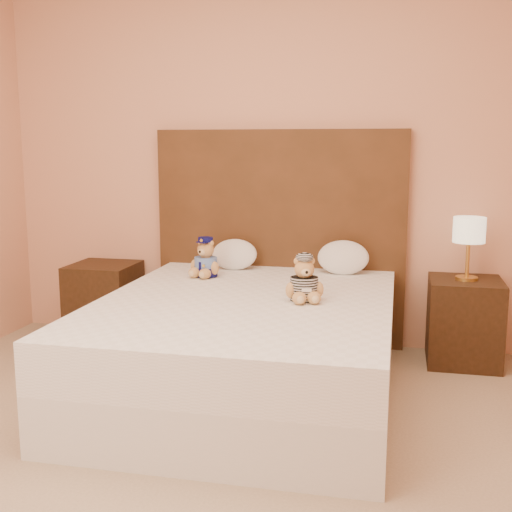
{
  "coord_description": "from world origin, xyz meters",
  "views": [
    {
      "loc": [
        0.81,
        -2.18,
        1.39
      ],
      "look_at": [
        0.0,
        1.45,
        0.75
      ],
      "focal_mm": 45.0,
      "sensor_mm": 36.0,
      "label": 1
    }
  ],
  "objects_px": {
    "teddy_police": "(206,257)",
    "nightstand_left": "(104,301)",
    "nightstand_right": "(464,322)",
    "teddy_prisoner": "(304,279)",
    "pillow_right": "(343,256)",
    "lamp": "(469,233)",
    "pillow_left": "(234,253)",
    "bed": "(246,346)"
  },
  "relations": [
    {
      "from": "nightstand_right",
      "to": "pillow_left",
      "type": "relative_size",
      "value": 1.74
    },
    {
      "from": "nightstand_right",
      "to": "teddy_police",
      "type": "bearing_deg",
      "value": -170.89
    },
    {
      "from": "nightstand_right",
      "to": "teddy_prisoner",
      "type": "height_order",
      "value": "teddy_prisoner"
    },
    {
      "from": "teddy_police",
      "to": "nightstand_left",
      "type": "bearing_deg",
      "value": 179.91
    },
    {
      "from": "bed",
      "to": "pillow_left",
      "type": "relative_size",
      "value": 6.32
    },
    {
      "from": "nightstand_right",
      "to": "teddy_police",
      "type": "relative_size",
      "value": 2.16
    },
    {
      "from": "pillow_right",
      "to": "pillow_left",
      "type": "bearing_deg",
      "value": 180.0
    },
    {
      "from": "bed",
      "to": "nightstand_right",
      "type": "distance_m",
      "value": 1.48
    },
    {
      "from": "lamp",
      "to": "pillow_left",
      "type": "distance_m",
      "value": 1.54
    },
    {
      "from": "nightstand_left",
      "to": "pillow_left",
      "type": "bearing_deg",
      "value": 1.77
    },
    {
      "from": "teddy_police",
      "to": "pillow_left",
      "type": "relative_size",
      "value": 0.8
    },
    {
      "from": "nightstand_left",
      "to": "pillow_left",
      "type": "relative_size",
      "value": 1.74
    },
    {
      "from": "nightstand_left",
      "to": "lamp",
      "type": "xyz_separation_m",
      "value": [
        2.5,
        0.0,
        0.57
      ]
    },
    {
      "from": "nightstand_right",
      "to": "lamp",
      "type": "xyz_separation_m",
      "value": [
        -0.0,
        0.0,
        0.57
      ]
    },
    {
      "from": "nightstand_right",
      "to": "pillow_left",
      "type": "height_order",
      "value": "pillow_left"
    },
    {
      "from": "teddy_police",
      "to": "teddy_prisoner",
      "type": "relative_size",
      "value": 1.02
    },
    {
      "from": "nightstand_left",
      "to": "nightstand_right",
      "type": "distance_m",
      "value": 2.5
    },
    {
      "from": "bed",
      "to": "teddy_police",
      "type": "xyz_separation_m",
      "value": [
        -0.4,
        0.54,
        0.4
      ]
    },
    {
      "from": "bed",
      "to": "lamp",
      "type": "height_order",
      "value": "lamp"
    },
    {
      "from": "teddy_police",
      "to": "pillow_right",
      "type": "distance_m",
      "value": 0.91
    },
    {
      "from": "pillow_right",
      "to": "nightstand_left",
      "type": "bearing_deg",
      "value": -179.0
    },
    {
      "from": "lamp",
      "to": "nightstand_right",
      "type": "bearing_deg",
      "value": 0.0
    },
    {
      "from": "bed",
      "to": "teddy_police",
      "type": "relative_size",
      "value": 7.86
    },
    {
      "from": "lamp",
      "to": "teddy_police",
      "type": "bearing_deg",
      "value": -170.89
    },
    {
      "from": "nightstand_left",
      "to": "nightstand_right",
      "type": "xyz_separation_m",
      "value": [
        2.5,
        0.0,
        0.0
      ]
    },
    {
      "from": "bed",
      "to": "pillow_right",
      "type": "height_order",
      "value": "pillow_right"
    },
    {
      "from": "bed",
      "to": "teddy_police",
      "type": "distance_m",
      "value": 0.78
    },
    {
      "from": "lamp",
      "to": "pillow_right",
      "type": "height_order",
      "value": "lamp"
    },
    {
      "from": "nightstand_left",
      "to": "teddy_prisoner",
      "type": "bearing_deg",
      "value": -26.53
    },
    {
      "from": "nightstand_left",
      "to": "nightstand_right",
      "type": "relative_size",
      "value": 1.0
    },
    {
      "from": "nightstand_right",
      "to": "pillow_left",
      "type": "bearing_deg",
      "value": 178.88
    },
    {
      "from": "nightstand_left",
      "to": "pillow_right",
      "type": "height_order",
      "value": "pillow_right"
    },
    {
      "from": "bed",
      "to": "pillow_right",
      "type": "xyz_separation_m",
      "value": [
        0.47,
        0.83,
        0.39
      ]
    },
    {
      "from": "bed",
      "to": "pillow_right",
      "type": "relative_size",
      "value": 5.9
    },
    {
      "from": "nightstand_left",
      "to": "teddy_prisoner",
      "type": "distance_m",
      "value": 1.8
    },
    {
      "from": "teddy_prisoner",
      "to": "pillow_left",
      "type": "distance_m",
      "value": 1.01
    },
    {
      "from": "teddy_police",
      "to": "pillow_left",
      "type": "distance_m",
      "value": 0.32
    },
    {
      "from": "nightstand_left",
      "to": "lamp",
      "type": "height_order",
      "value": "lamp"
    },
    {
      "from": "nightstand_right",
      "to": "teddy_prisoner",
      "type": "xyz_separation_m",
      "value": [
        -0.93,
        -0.79,
        0.4
      ]
    },
    {
      "from": "bed",
      "to": "pillow_right",
      "type": "bearing_deg",
      "value": 60.73
    },
    {
      "from": "bed",
      "to": "teddy_prisoner",
      "type": "relative_size",
      "value": 8.05
    },
    {
      "from": "nightstand_right",
      "to": "teddy_prisoner",
      "type": "distance_m",
      "value": 1.28
    }
  ]
}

